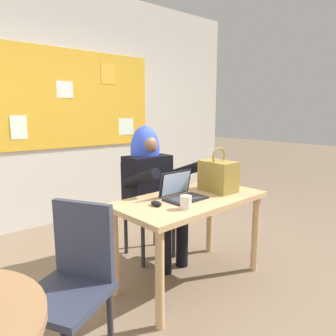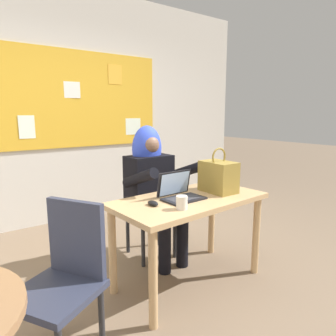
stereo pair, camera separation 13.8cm
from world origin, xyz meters
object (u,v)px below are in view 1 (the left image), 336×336
at_px(person_costumed, 152,182).
at_px(handbag, 218,176).
at_px(desk_main, 191,210).
at_px(coffee_mug, 186,202).
at_px(computer_mouse, 156,203).
at_px(laptop, 182,192).
at_px(chair_at_desk, 145,202).
at_px(chair_spare_by_window, 73,276).

distance_m(person_costumed, handbag, 0.63).
bearing_deg(desk_main, handbag, -0.08).
bearing_deg(coffee_mug, computer_mouse, 121.41).
bearing_deg(laptop, person_costumed, 77.32).
height_order(chair_at_desk, laptop, laptop).
relative_size(laptop, chair_spare_by_window, 0.37).
bearing_deg(chair_spare_by_window, handbag, 156.67).
distance_m(computer_mouse, handbag, 0.67).
xyz_separation_m(laptop, chair_spare_by_window, (-0.98, -0.20, -0.27)).
bearing_deg(person_costumed, coffee_mug, -20.18).
bearing_deg(laptop, computer_mouse, -176.70).
xyz_separation_m(handbag, chair_spare_by_window, (-1.37, -0.17, -0.36)).
height_order(person_costumed, chair_spare_by_window, person_costumed).
height_order(chair_at_desk, chair_spare_by_window, chair_at_desk).
xyz_separation_m(person_costumed, handbag, (0.30, -0.55, 0.10)).
bearing_deg(desk_main, chair_at_desk, 87.71).
height_order(desk_main, laptop, laptop).
xyz_separation_m(computer_mouse, handbag, (0.66, 0.00, 0.12)).
bearing_deg(desk_main, coffee_mug, -140.33).
relative_size(desk_main, handbag, 3.35).
distance_m(chair_at_desk, computer_mouse, 0.80).
relative_size(chair_at_desk, chair_spare_by_window, 1.03).
relative_size(desk_main, chair_at_desk, 1.38).
bearing_deg(handbag, coffee_mug, -160.85).
bearing_deg(handbag, chair_at_desk, 113.21).
height_order(handbag, chair_spare_by_window, handbag).
bearing_deg(chair_at_desk, chair_spare_by_window, -46.90).
distance_m(computer_mouse, chair_spare_by_window, 0.77).
xyz_separation_m(chair_at_desk, coffee_mug, (-0.26, -0.87, 0.25)).
relative_size(person_costumed, chair_spare_by_window, 1.42).
height_order(laptop, chair_spare_by_window, laptop).
bearing_deg(handbag, laptop, 176.11).
bearing_deg(chair_spare_by_window, coffee_mug, 148.25).
xyz_separation_m(coffee_mug, chair_spare_by_window, (-0.82, 0.02, -0.27)).
distance_m(laptop, chair_spare_by_window, 1.04).
distance_m(person_costumed, laptop, 0.53).
xyz_separation_m(laptop, coffee_mug, (-0.16, -0.22, -0.00)).
bearing_deg(handbag, chair_spare_by_window, -172.85).
height_order(person_costumed, handbag, person_costumed).
xyz_separation_m(computer_mouse, coffee_mug, (0.12, -0.19, 0.03)).
distance_m(laptop, coffee_mug, 0.27).
height_order(computer_mouse, coffee_mug, coffee_mug).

